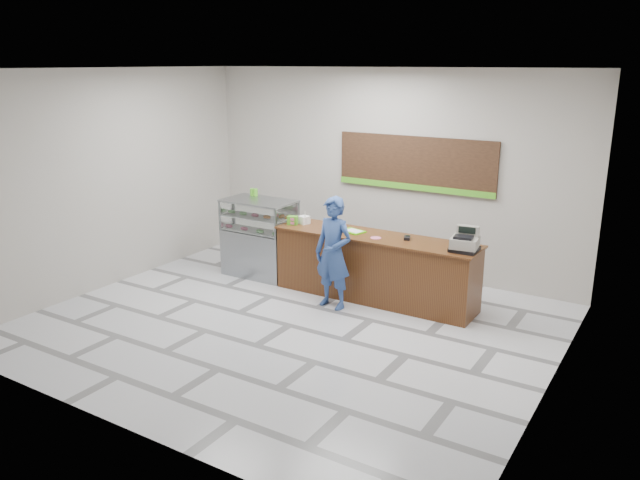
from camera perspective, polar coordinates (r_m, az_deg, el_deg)
The scene contains 16 objects.
floor at distance 8.89m, azimuth -2.83°, elevation -7.80°, with size 7.00×7.00×0.00m, color silver.
back_wall at distance 10.90m, azimuth 6.05°, elevation 6.21°, with size 7.00×7.00×0.00m, color #B3AEA5.
ceiling at distance 8.14m, azimuth -3.17°, elevation 15.37°, with size 7.00×7.00×0.00m, color silver.
sales_counter at distance 9.70m, azimuth 5.02°, elevation -2.52°, with size 3.26×0.76×1.03m.
display_case at distance 10.78m, azimuth -5.54°, elevation 0.26°, with size 1.22×0.72×1.33m.
menu_board at distance 10.61m, azimuth 8.67°, elevation 6.85°, with size 2.80×0.06×0.90m.
cash_register at distance 8.94m, azimuth 13.12°, elevation -0.18°, with size 0.41×0.43×0.34m.
card_terminal at distance 9.39m, azimuth 7.96°, elevation 0.19°, with size 0.09×0.17×0.04m, color black.
serving_tray at distance 9.73m, azimuth 3.02°, elevation 0.82°, with size 0.41×0.34×0.02m.
napkin_box at distance 10.20m, azimuth -1.46°, elevation 1.85°, with size 0.15×0.15×0.13m, color white.
straw_cup at distance 10.16m, azimuth -1.36°, elevation 1.76°, with size 0.08×0.08×0.11m, color silver.
promo_box at distance 10.14m, azimuth -2.53°, elevation 1.81°, with size 0.16×0.11×0.14m, color #54B524.
donut_decal at distance 9.42m, azimuth 5.12°, elevation 0.20°, with size 0.16×0.16×0.00m, color pink.
green_cup_left at distance 10.98m, azimuth -6.20°, elevation 4.38°, with size 0.08×0.08×0.13m, color #54B524.
green_cup_right at distance 10.93m, azimuth -5.93°, elevation 4.36°, with size 0.08×0.08×0.13m, color #54B524.
customer at distance 9.26m, azimuth 1.23°, elevation -1.19°, with size 0.62×0.41×1.70m, color #2D4A8A.
Camera 1 is at (4.64, -6.69, 3.59)m, focal length 35.00 mm.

